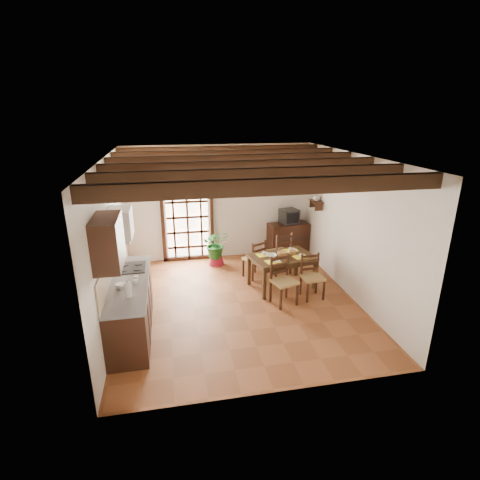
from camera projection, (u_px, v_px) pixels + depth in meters
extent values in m
plane|color=brown|center=(239.00, 302.00, 7.30)|extent=(5.00, 5.00, 0.00)
cube|color=silver|center=(219.00, 203.00, 9.15)|extent=(4.50, 0.02, 2.80)
cube|color=silver|center=(278.00, 299.00, 4.52)|extent=(4.50, 0.02, 2.80)
cube|color=silver|center=(111.00, 243.00, 6.43)|extent=(0.02, 5.00, 2.80)
cube|color=silver|center=(353.00, 227.00, 7.24)|extent=(0.02, 5.00, 2.80)
cube|color=white|center=(239.00, 157.00, 6.37)|extent=(4.50, 5.00, 0.02)
cube|color=black|center=(272.00, 187.00, 4.46)|extent=(4.50, 0.14, 0.20)
cube|color=black|center=(256.00, 175.00, 5.24)|extent=(4.50, 0.14, 0.20)
cube|color=black|center=(244.00, 167.00, 6.02)|extent=(4.50, 0.14, 0.20)
cube|color=black|center=(234.00, 160.00, 6.80)|extent=(4.50, 0.14, 0.20)
cube|color=black|center=(227.00, 155.00, 7.58)|extent=(4.50, 0.14, 0.20)
cube|color=black|center=(221.00, 151.00, 8.35)|extent=(4.50, 0.14, 0.20)
cube|color=white|center=(187.00, 217.00, 9.09)|extent=(1.01, 0.02, 2.11)
cube|color=black|center=(185.00, 170.00, 8.67)|extent=(1.26, 0.10, 0.08)
cube|color=black|center=(163.00, 218.00, 8.94)|extent=(0.08, 0.10, 2.28)
cube|color=black|center=(212.00, 216.00, 9.16)|extent=(0.08, 0.10, 2.28)
cube|color=black|center=(187.00, 217.00, 9.03)|extent=(1.01, 0.03, 2.02)
cube|color=black|center=(131.00, 307.00, 6.24)|extent=(0.60, 2.20, 0.88)
cube|color=slate|center=(128.00, 282.00, 6.09)|extent=(0.64, 2.25, 0.04)
cube|color=tan|center=(109.00, 271.00, 5.96)|extent=(0.02, 2.20, 0.50)
cube|color=black|center=(108.00, 242.00, 5.10)|extent=(0.35, 0.80, 0.70)
cube|color=white|center=(120.00, 223.00, 6.30)|extent=(0.38, 0.60, 0.50)
cube|color=silver|center=(122.00, 238.00, 6.39)|extent=(0.32, 0.55, 0.04)
cube|color=black|center=(131.00, 268.00, 6.59)|extent=(0.50, 0.55, 0.02)
cylinder|color=white|center=(128.00, 290.00, 5.55)|extent=(0.11, 0.11, 0.24)
cylinder|color=silver|center=(120.00, 287.00, 5.82)|extent=(0.14, 0.14, 0.10)
cube|color=#352111|center=(282.00, 257.00, 7.74)|extent=(1.43, 1.08, 0.05)
cube|color=#352111|center=(282.00, 260.00, 7.76)|extent=(1.29, 0.97, 0.09)
cube|color=#352111|center=(296.00, 262.00, 8.39)|extent=(0.08, 0.08, 0.65)
cube|color=#352111|center=(249.00, 270.00, 7.95)|extent=(0.08, 0.08, 0.65)
cube|color=#352111|center=(315.00, 274.00, 7.77)|extent=(0.08, 0.08, 0.65)
cube|color=#352111|center=(264.00, 284.00, 7.33)|extent=(0.08, 0.08, 0.65)
cube|color=#A47F46|center=(284.00, 282.00, 7.11)|extent=(0.54, 0.53, 0.05)
cube|color=black|center=(279.00, 267.00, 7.18)|extent=(0.43, 0.17, 0.48)
cube|color=black|center=(284.00, 293.00, 7.19)|extent=(0.52, 0.50, 0.47)
cube|color=#A47F46|center=(313.00, 277.00, 7.36)|extent=(0.43, 0.41, 0.05)
cube|color=black|center=(310.00, 264.00, 7.44)|extent=(0.41, 0.06, 0.45)
cube|color=black|center=(312.00, 287.00, 7.43)|extent=(0.41, 0.39, 0.44)
cube|color=#A47F46|center=(254.00, 259.00, 8.28)|extent=(0.54, 0.53, 0.05)
cube|color=black|center=(259.00, 252.00, 8.08)|extent=(0.38, 0.21, 0.44)
cube|color=black|center=(254.00, 268.00, 8.35)|extent=(0.51, 0.50, 0.44)
cube|color=#A47F46|center=(280.00, 253.00, 8.51)|extent=(0.55, 0.53, 0.05)
cube|color=black|center=(284.00, 245.00, 8.27)|extent=(0.45, 0.15, 0.49)
cube|color=black|center=(279.00, 262.00, 8.59)|extent=(0.52, 0.51, 0.48)
cube|color=yellow|center=(270.00, 263.00, 7.51)|extent=(0.29, 0.22, 0.01)
cube|color=yellow|center=(300.00, 261.00, 7.62)|extent=(0.29, 0.22, 0.01)
cube|color=yellow|center=(264.00, 256.00, 7.88)|extent=(0.29, 0.22, 0.01)
cube|color=yellow|center=(294.00, 254.00, 8.00)|extent=(0.29, 0.22, 0.01)
cylinder|color=olive|center=(282.00, 256.00, 7.74)|extent=(0.20, 0.20, 0.08)
imported|color=white|center=(271.00, 256.00, 7.68)|extent=(0.24, 0.24, 0.05)
cube|color=black|center=(288.00, 240.00, 9.53)|extent=(1.05, 0.56, 0.86)
cube|color=black|center=(289.00, 216.00, 9.32)|extent=(0.49, 0.46, 0.35)
cube|color=black|center=(291.00, 218.00, 9.15)|extent=(0.33, 0.10, 0.26)
cube|color=white|center=(279.00, 187.00, 9.29)|extent=(0.25, 0.03, 0.32)
cone|color=maroon|center=(216.00, 260.00, 9.06)|extent=(0.38, 0.38, 0.23)
imported|color=#144C19|center=(216.00, 242.00, 8.90)|extent=(1.65, 1.43, 1.80)
cube|color=black|center=(316.00, 201.00, 8.66)|extent=(0.20, 0.42, 0.03)
cube|color=black|center=(319.00, 207.00, 8.53)|extent=(0.18, 0.03, 0.18)
cube|color=black|center=(313.00, 203.00, 8.84)|extent=(0.18, 0.03, 0.18)
imported|color=#B2BFB2|center=(317.00, 197.00, 8.62)|extent=(0.15, 0.15, 0.15)
sphere|color=yellow|center=(317.00, 188.00, 8.55)|extent=(0.14, 0.14, 0.14)
cylinder|color=#144C19|center=(317.00, 195.00, 8.60)|extent=(0.01, 0.01, 0.28)
cube|color=brown|center=(321.00, 180.00, 8.51)|extent=(0.03, 0.32, 0.32)
cube|color=#C3B292|center=(321.00, 180.00, 8.50)|extent=(0.01, 0.26, 0.26)
cylinder|color=black|center=(284.00, 170.00, 7.25)|extent=(0.01, 0.01, 0.70)
cone|color=beige|center=(283.00, 189.00, 7.37)|extent=(0.36, 0.36, 0.14)
sphere|color=#FFD88C|center=(283.00, 193.00, 7.40)|extent=(0.09, 0.09, 0.09)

